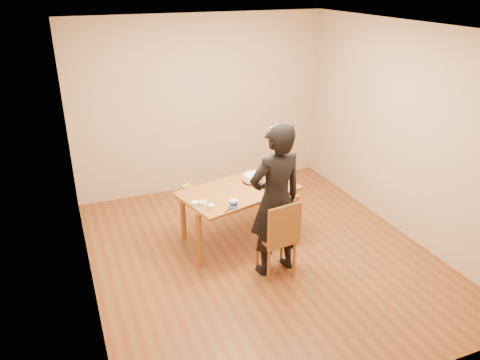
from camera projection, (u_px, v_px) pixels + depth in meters
name	position (u px, v px, depth m)	size (l,w,h in m)	color
room_shell	(251.00, 143.00, 5.58)	(4.00, 4.50, 2.70)	brown
dining_table	(238.00, 191.00, 5.81)	(1.41, 0.84, 0.04)	brown
dining_chair	(276.00, 238.00, 5.32)	(0.37, 0.37, 0.04)	brown
cake_plate	(253.00, 181.00, 6.02)	(0.26, 0.26, 0.02)	#AB0B2C
cake	(253.00, 178.00, 6.00)	(0.24, 0.24, 0.08)	white
frosting_dome	(253.00, 174.00, 5.98)	(0.24, 0.24, 0.03)	white
frosting_tub	(234.00, 203.00, 5.37)	(0.09, 0.09, 0.08)	white
frosting_lid	(233.00, 207.00, 5.36)	(0.09, 0.09, 0.01)	#174295
frosting_dollop	(233.00, 206.00, 5.35)	(0.04, 0.04, 0.02)	white
ramekin_green	(211.00, 206.00, 5.35)	(0.08, 0.08, 0.04)	white
ramekin_yellow	(195.00, 203.00, 5.41)	(0.09, 0.09, 0.04)	white
ramekin_multi	(203.00, 203.00, 5.41)	(0.09, 0.09, 0.04)	white
candy_box_pink	(187.00, 187.00, 5.86)	(0.12, 0.06, 0.02)	#ED37C3
candy_box_green	(186.00, 186.00, 5.85)	(0.13, 0.06, 0.02)	#2C931B
spatula	(229.00, 210.00, 5.30)	(0.14, 0.01, 0.01)	black
person	(276.00, 201.00, 5.17)	(0.66, 0.43, 1.81)	black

